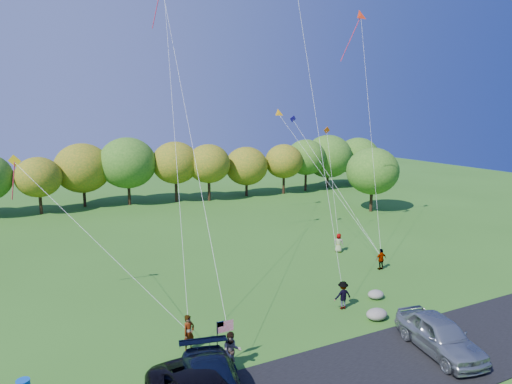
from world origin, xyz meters
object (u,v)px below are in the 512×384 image
Objects in this scene: minivan_silver at (440,335)px; flyer_c at (343,295)px; flyer_a at (189,333)px; flyer_b at (232,352)px; flyer_d at (381,259)px; flyer_e at (339,243)px.

flyer_c is (-1.11, 6.17, -0.09)m from minivan_silver.
flyer_a is 2.81m from flyer_b.
flyer_d is (16.45, 4.63, -0.13)m from flyer_a.
minivan_silver is 3.26× the size of flyer_e.
minivan_silver is 3.25× the size of flyer_d.
flyer_e is (6.47, 9.01, -0.06)m from flyer_c.
flyer_e is at bearing 80.97° from minivan_silver.
flyer_c is 11.10m from flyer_e.
flyer_b is at bearing 87.86° from flyer_e.
flyer_a is (-10.84, 5.71, -0.02)m from minivan_silver.
minivan_silver is 12.25m from flyer_a.
minivan_silver is 2.78× the size of flyer_b.
minivan_silver is at bearing 106.06° from flyer_c.
minivan_silver reaches higher than flyer_c.
flyer_c is (8.56, 3.01, -0.08)m from flyer_b.
minivan_silver is at bearing -52.94° from flyer_a.
flyer_b is at bearing 172.37° from minivan_silver.
flyer_b reaches higher than flyer_d.
minivan_silver reaches higher than flyer_d.
minivan_silver is 16.10m from flyer_e.
flyer_c is at bearing -22.46° from flyer_a.
flyer_b is 9.08m from flyer_c.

